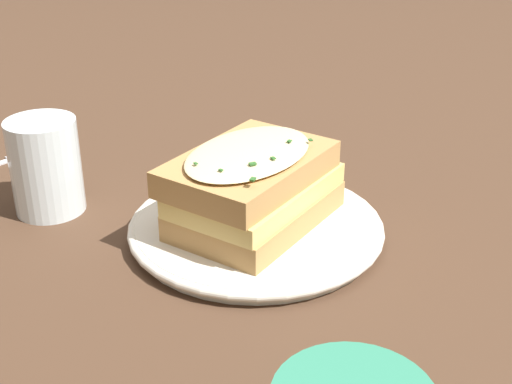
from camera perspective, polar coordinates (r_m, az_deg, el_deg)
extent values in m
plane|color=#473021|center=(0.68, 2.53, -2.79)|extent=(2.40, 2.40, 0.00)
cylinder|color=silver|center=(0.66, 0.00, -2.95)|extent=(0.22, 0.22, 0.02)
torus|color=silver|center=(0.66, 0.00, -2.73)|extent=(0.24, 0.24, 0.01)
cube|color=#B2844C|center=(0.65, 0.00, -1.45)|extent=(0.13, 0.17, 0.02)
cube|color=#E0C16B|center=(0.64, 0.00, 0.19)|extent=(0.13, 0.17, 0.02)
cube|color=#B2844C|center=(0.63, -0.60, 1.90)|extent=(0.13, 0.17, 0.02)
ellipsoid|color=beige|center=(0.63, -0.60, 3.17)|extent=(0.12, 0.16, 0.01)
cube|color=#2D6028|center=(0.65, 4.38, 4.18)|extent=(0.01, 0.01, 0.00)
cube|color=#2D6028|center=(0.60, -0.27, 2.28)|extent=(0.01, 0.01, 0.00)
cube|color=#2D6028|center=(0.64, 2.47, 4.06)|extent=(0.00, 0.00, 0.00)
cube|color=#2D6028|center=(0.57, -0.57, 1.09)|extent=(0.00, 0.01, 0.00)
cube|color=#2D6028|center=(0.59, -2.83, 1.78)|extent=(0.00, 0.00, 0.00)
cube|color=#2D6028|center=(0.60, -4.85, 2.30)|extent=(0.00, 0.00, 0.00)
cube|color=#2D6028|center=(0.61, 1.30, 2.74)|extent=(0.01, 0.01, 0.00)
cylinder|color=silver|center=(0.72, -16.48, 1.99)|extent=(0.07, 0.07, 0.09)
cube|color=silver|center=(0.88, -17.29, 3.13)|extent=(0.04, 0.07, 0.00)
cube|color=#333335|center=(0.89, -16.94, 3.48)|extent=(0.02, 0.04, 0.00)
cube|color=#333335|center=(0.88, -16.76, 3.39)|extent=(0.02, 0.04, 0.00)
cube|color=#333335|center=(0.88, -16.57, 3.30)|extent=(0.02, 0.04, 0.00)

